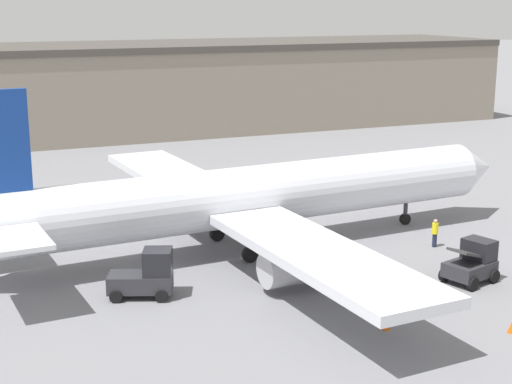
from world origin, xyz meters
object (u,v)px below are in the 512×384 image
belt_loader_truck (472,263)px  ground_crew_worker (435,232)px  airplane (242,198)px  safety_cone_far (512,327)px  baggage_tug (146,276)px  safety_cone_near (386,324)px

belt_loader_truck → ground_crew_worker: bearing=56.7°
airplane → safety_cone_far: airplane is taller
ground_crew_worker → safety_cone_far: size_ratio=3.13×
ground_crew_worker → baggage_tug: size_ratio=0.49×
baggage_tug → belt_loader_truck: size_ratio=1.17×
airplane → safety_cone_far: size_ratio=68.44×
safety_cone_near → safety_cone_far: size_ratio=1.00×
belt_loader_truck → baggage_tug: bearing=148.1°
safety_cone_near → belt_loader_truck: bearing=25.9°
airplane → belt_loader_truck: airplane is taller
ground_crew_worker → baggage_tug: (-18.14, -1.27, 0.18)m
safety_cone_near → safety_cone_far: bearing=-26.5°
baggage_tug → safety_cone_far: baggage_tug is taller
ground_crew_worker → baggage_tug: baggage_tug is taller
baggage_tug → belt_loader_truck: 17.01m
safety_cone_far → ground_crew_worker: bearing=70.3°
ground_crew_worker → belt_loader_truck: belt_loader_truck is taller
safety_cone_far → airplane: bearing=112.7°
airplane → safety_cone_near: (1.67, -13.39, -2.87)m
airplane → belt_loader_truck: size_ratio=12.44×
baggage_tug → ground_crew_worker: bearing=25.4°
baggage_tug → belt_loader_truck: (16.41, -4.49, -0.06)m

